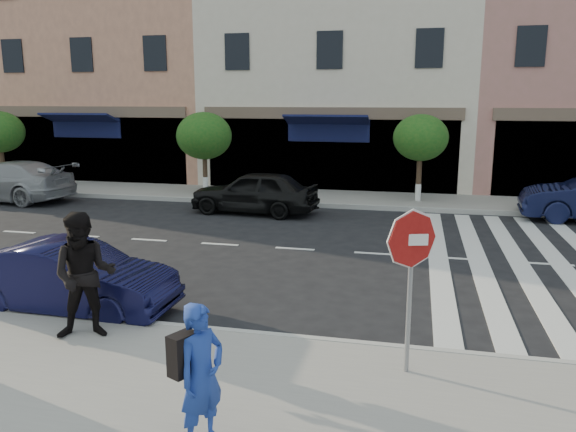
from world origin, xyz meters
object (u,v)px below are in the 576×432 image
object	(u,v)px
car_near_mid	(70,278)
car_far_left	(8,181)
stop_sign	(411,254)
photographer	(202,376)
car_far_mid	(254,192)
walker	(85,276)

from	to	relation	value
car_near_mid	car_far_left	size ratio (longest dim) A/B	0.75
stop_sign	car_far_left	size ratio (longest dim) A/B	0.44
stop_sign	photographer	distance (m)	3.06
photographer	car_near_mid	world-z (taller)	photographer
stop_sign	car_near_mid	world-z (taller)	stop_sign
photographer	car_far_mid	world-z (taller)	photographer
photographer	car_far_left	bearing A→B (deg)	70.37
car_near_mid	photographer	bearing A→B (deg)	-130.93
stop_sign	photographer	xyz separation A→B (m)	(-2.05, -2.11, -0.85)
photographer	car_far_mid	size ratio (longest dim) A/B	0.38
stop_sign	car_far_mid	bearing A→B (deg)	100.05
walker	car_near_mid	bearing A→B (deg)	110.12
walker	car_far_left	world-z (taller)	walker
stop_sign	car_far_left	world-z (taller)	stop_sign
car_far_mid	photographer	bearing A→B (deg)	19.00
car_far_left	car_far_mid	size ratio (longest dim) A/B	1.22
walker	car_far_mid	distance (m)	10.31
walker	car_far_left	size ratio (longest dim) A/B	0.38
photographer	walker	distance (m)	3.50
stop_sign	car_far_mid	world-z (taller)	stop_sign
stop_sign	walker	size ratio (longest dim) A/B	1.14
walker	car_near_mid	distance (m)	1.70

